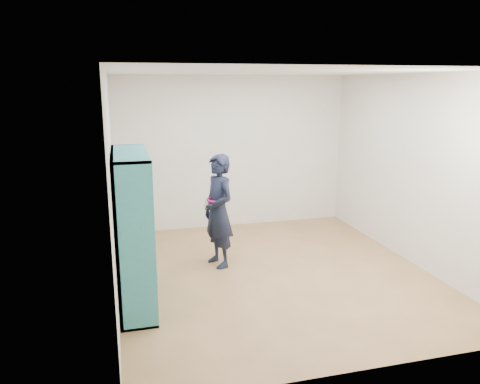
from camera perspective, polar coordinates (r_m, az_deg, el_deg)
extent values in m
plane|color=olive|center=(6.33, 4.12, -9.82)|extent=(4.50, 4.50, 0.00)
plane|color=white|center=(5.83, 4.56, 14.41)|extent=(4.50, 4.50, 0.00)
cube|color=beige|center=(5.63, -15.30, 0.69)|extent=(0.02, 4.50, 2.60)
cube|color=beige|center=(6.86, 20.34, 2.53)|extent=(0.02, 4.50, 2.60)
cube|color=beige|center=(8.07, -0.91, 4.85)|extent=(4.00, 0.02, 2.60)
cube|color=beige|center=(3.96, 15.06, -4.52)|extent=(4.00, 0.02, 2.60)
cube|color=teal|center=(4.74, -12.56, -6.83)|extent=(0.38, 0.03, 1.75)
cube|color=teal|center=(5.97, -13.12, -2.70)|extent=(0.38, 0.03, 1.75)
cube|color=teal|center=(5.67, -12.42, -12.85)|extent=(0.38, 1.31, 0.03)
cube|color=teal|center=(5.16, -13.36, 4.62)|extent=(0.38, 1.31, 0.03)
cube|color=teal|center=(5.35, -14.78, -4.64)|extent=(0.03, 1.31, 1.75)
cube|color=teal|center=(5.15, -12.78, -5.22)|extent=(0.36, 0.03, 1.69)
cube|color=teal|center=(5.55, -12.96, -3.89)|extent=(0.36, 0.03, 1.69)
cube|color=teal|center=(5.49, -12.64, -8.74)|extent=(0.36, 1.26, 0.03)
cube|color=teal|center=(5.35, -12.87, -4.53)|extent=(0.36, 1.26, 0.03)
cube|color=teal|center=(5.24, -13.11, -0.11)|extent=(0.36, 1.26, 0.03)
cube|color=beige|center=(5.26, -11.98, -14.27)|extent=(0.24, 0.15, 0.06)
cube|color=black|center=(5.00, -12.09, -9.37)|extent=(0.20, 0.17, 0.23)
cube|color=maroon|center=(4.85, -12.34, -4.56)|extent=(0.20, 0.17, 0.26)
cube|color=silver|center=(4.82, -12.69, -0.71)|extent=(0.24, 0.15, 0.06)
cube|color=navy|center=(5.54, -12.13, -11.58)|extent=(0.20, 0.17, 0.28)
cube|color=brown|center=(5.38, -12.34, -7.56)|extent=(0.20, 0.17, 0.26)
cube|color=#BFB28C|center=(5.33, -12.66, -4.08)|extent=(0.24, 0.15, 0.06)
cube|color=#26594C|center=(5.15, -12.80, 1.28)|extent=(0.20, 0.17, 0.26)
cube|color=beige|center=(5.91, -12.35, -9.70)|extent=(0.20, 0.17, 0.32)
cube|color=black|center=(5.86, -12.63, -6.85)|extent=(0.24, 0.15, 0.06)
cube|color=maroon|center=(5.65, -12.77, -1.84)|extent=(0.20, 0.17, 0.30)
cube|color=silver|center=(5.56, -12.97, 1.96)|extent=(0.20, 0.17, 0.22)
imported|color=black|center=(6.35, -2.64, -2.32)|extent=(0.53, 0.65, 1.55)
torus|color=#B40D5B|center=(6.31, -2.65, -0.93)|extent=(0.40, 0.40, 0.04)
cube|color=silver|center=(6.33, -4.09, -1.41)|extent=(0.06, 0.10, 0.14)
cube|color=black|center=(6.33, -4.09, -1.41)|extent=(0.06, 0.09, 0.14)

